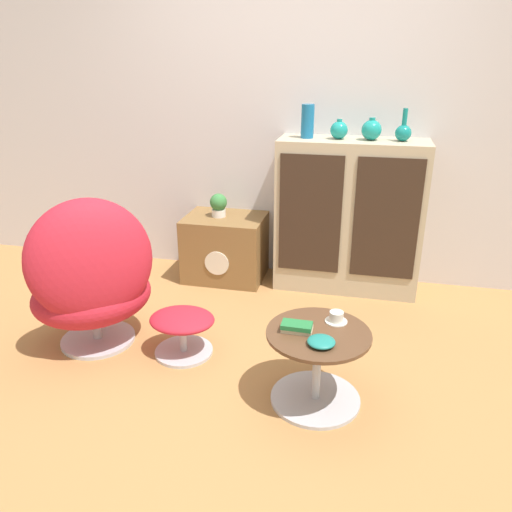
% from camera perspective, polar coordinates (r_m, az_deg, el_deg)
% --- Properties ---
extents(ground_plane, '(12.00, 12.00, 0.00)m').
position_cam_1_polar(ground_plane, '(2.88, -1.28, -13.89)').
color(ground_plane, '#A87542').
extents(wall_back, '(6.40, 0.06, 2.60)m').
position_cam_1_polar(wall_back, '(3.92, 4.42, 16.23)').
color(wall_back, silver).
rests_on(wall_back, ground_plane).
extents(sideboard, '(1.06, 0.41, 1.14)m').
position_cam_1_polar(sideboard, '(3.80, 10.52, 4.45)').
color(sideboard, tan).
rests_on(sideboard, ground_plane).
extents(tv_console, '(0.62, 0.48, 0.51)m').
position_cam_1_polar(tv_console, '(4.01, -3.52, 1.00)').
color(tv_console, brown).
rests_on(tv_console, ground_plane).
extents(egg_chair, '(0.96, 0.96, 0.98)m').
position_cam_1_polar(egg_chair, '(3.11, -18.28, -2.53)').
color(egg_chair, '#B7B7BC').
rests_on(egg_chair, ground_plane).
extents(ottoman, '(0.39, 0.35, 0.27)m').
position_cam_1_polar(ottoman, '(3.04, -8.41, -7.87)').
color(ottoman, '#B7B7BC').
rests_on(ottoman, ground_plane).
extents(coffee_table, '(0.53, 0.53, 0.41)m').
position_cam_1_polar(coffee_table, '(2.63, 6.97, -12.27)').
color(coffee_table, '#B7B7BC').
rests_on(coffee_table, ground_plane).
extents(vase_leftmost, '(0.09, 0.09, 0.23)m').
position_cam_1_polar(vase_leftmost, '(3.68, 5.92, 15.08)').
color(vase_leftmost, '#196699').
rests_on(vase_leftmost, sideboard).
extents(vase_inner_left, '(0.12, 0.12, 0.14)m').
position_cam_1_polar(vase_inner_left, '(3.67, 9.47, 14.02)').
color(vase_inner_left, teal).
rests_on(vase_inner_left, sideboard).
extents(vase_inner_right, '(0.14, 0.14, 0.15)m').
position_cam_1_polar(vase_inner_right, '(3.66, 13.06, 13.86)').
color(vase_inner_right, teal).
rests_on(vase_inner_right, sideboard).
extents(vase_rightmost, '(0.11, 0.11, 0.22)m').
position_cam_1_polar(vase_rightmost, '(3.67, 16.49, 13.47)').
color(vase_rightmost, '#147A75').
rests_on(vase_rightmost, sideboard).
extents(potted_plant, '(0.13, 0.13, 0.18)m').
position_cam_1_polar(potted_plant, '(3.91, -4.30, 5.88)').
color(potted_plant, silver).
rests_on(potted_plant, tv_console).
extents(teacup, '(0.12, 0.12, 0.06)m').
position_cam_1_polar(teacup, '(2.61, 9.17, -6.99)').
color(teacup, silver).
rests_on(teacup, coffee_table).
extents(book_stack, '(0.15, 0.09, 0.05)m').
position_cam_1_polar(book_stack, '(2.51, 4.70, -8.11)').
color(book_stack, beige).
rests_on(book_stack, coffee_table).
extents(bowl, '(0.13, 0.13, 0.04)m').
position_cam_1_polar(bowl, '(2.41, 7.47, -9.68)').
color(bowl, '#1E7A70').
rests_on(bowl, coffee_table).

